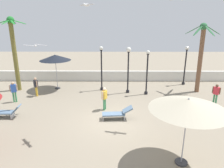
# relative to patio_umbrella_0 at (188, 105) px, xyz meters

# --- Properties ---
(ground_plane) EXTENTS (56.00, 56.00, 0.00)m
(ground_plane) POSITION_rel_patio_umbrella_0_xyz_m (-3.02, 3.87, -2.73)
(ground_plane) COLOR gray
(boundary_wall) EXTENTS (25.20, 0.30, 1.01)m
(boundary_wall) POSITION_rel_patio_umbrella_0_xyz_m (-3.02, 12.35, -2.22)
(boundary_wall) COLOR silver
(boundary_wall) RESTS_ON ground_plane
(patio_umbrella_0) EXTENTS (3.08, 3.08, 3.01)m
(patio_umbrella_0) POSITION_rel_patio_umbrella_0_xyz_m (0.00, 0.00, 0.00)
(patio_umbrella_0) COLOR #333338
(patio_umbrella_0) RESTS_ON ground_plane
(patio_umbrella_2) EXTENTS (2.66, 2.66, 3.09)m
(patio_umbrella_2) POSITION_rel_patio_umbrella_0_xyz_m (-7.89, 9.88, 0.06)
(patio_umbrella_2) COLOR #333338
(patio_umbrella_2) RESTS_ON ground_plane
(palm_tree_0) EXTENTS (2.44, 2.43, 6.16)m
(palm_tree_0) POSITION_rel_patio_umbrella_0_xyz_m (-11.14, 9.53, 1.04)
(palm_tree_0) COLOR brown
(palm_tree_0) RESTS_ON ground_plane
(palm_tree_1) EXTENTS (2.59, 2.79, 5.67)m
(palm_tree_1) POSITION_rel_patio_umbrella_0_xyz_m (4.17, 9.16, 0.72)
(palm_tree_1) COLOR brown
(palm_tree_1) RESTS_ON ground_plane
(lamp_post_0) EXTENTS (0.31, 0.31, 3.80)m
(lamp_post_0) POSITION_rel_patio_umbrella_0_xyz_m (-3.92, 9.55, -0.60)
(lamp_post_0) COLOR black
(lamp_post_0) RESTS_ON ground_plane
(lamp_post_1) EXTENTS (0.39, 0.39, 3.83)m
(lamp_post_1) POSITION_rel_patio_umbrella_0_xyz_m (-1.70, 8.88, -0.27)
(lamp_post_1) COLOR black
(lamp_post_1) RESTS_ON ground_plane
(lamp_post_2) EXTENTS (0.29, 0.29, 3.62)m
(lamp_post_2) POSITION_rel_patio_umbrella_0_xyz_m (-0.21, 8.51, -0.78)
(lamp_post_2) COLOR black
(lamp_post_2) RESTS_ON ground_plane
(lamp_post_3) EXTENTS (0.34, 0.34, 3.62)m
(lamp_post_3) POSITION_rel_patio_umbrella_0_xyz_m (3.75, 11.19, -0.60)
(lamp_post_3) COLOR black
(lamp_post_3) RESTS_ON ground_plane
(lounge_chair_0) EXTENTS (1.89, 0.67, 0.83)m
(lounge_chair_0) POSITION_rel_patio_umbrella_0_xyz_m (-2.67, 4.05, -2.32)
(lounge_chair_0) COLOR #B7B7BC
(lounge_chair_0) RESTS_ON ground_plane
(lounge_chair_1) EXTENTS (1.89, 0.57, 0.84)m
(lounge_chair_1) POSITION_rel_patio_umbrella_0_xyz_m (-9.66, 4.24, -2.34)
(lounge_chair_1) COLOR #B7B7BC
(lounge_chair_1) RESTS_ON ground_plane
(guest_0) EXTENTS (0.45, 0.42, 1.52)m
(guest_0) POSITION_rel_patio_umbrella_0_xyz_m (4.47, 6.44, -1.81)
(guest_0) COLOR #3F8C59
(guest_0) RESTS_ON ground_plane
(guest_1) EXTENTS (0.52, 0.37, 1.58)m
(guest_1) POSITION_rel_patio_umbrella_0_xyz_m (-10.27, 6.76, -1.77)
(guest_1) COLOR #3F8C59
(guest_1) RESTS_ON ground_plane
(guest_2) EXTENTS (0.41, 0.45, 1.54)m
(guest_2) POSITION_rel_patio_umbrella_0_xyz_m (-9.09, 8.04, -1.80)
(guest_2) COLOR gold
(guest_2) RESTS_ON ground_plane
(guest_3) EXTENTS (0.37, 0.51, 1.61)m
(guest_3) POSITION_rel_patio_umbrella_0_xyz_m (-3.51, 5.42, -1.76)
(guest_3) COLOR #3F8C59
(guest_3) RESTS_ON ground_plane
(seagull_0) EXTENTS (1.29, 0.67, 0.15)m
(seagull_0) POSITION_rel_patio_umbrella_0_xyz_m (-7.66, 5.12, 1.68)
(seagull_0) COLOR white
(seagull_1) EXTENTS (0.77, 0.79, 0.14)m
(seagull_1) POSITION_rel_patio_umbrella_0_xyz_m (-4.13, 2.48, 3.81)
(seagull_1) COLOR white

